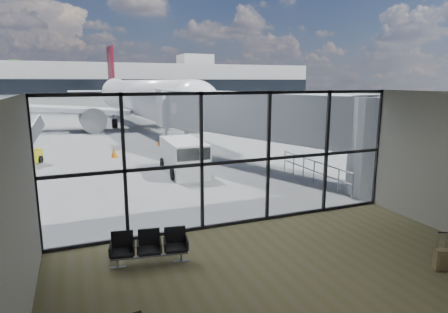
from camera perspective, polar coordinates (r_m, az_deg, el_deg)
ground at (r=51.55m, az=-16.27°, el=5.55°), size 220.00×220.00×0.00m
lounge_shell at (r=8.22m, az=15.33°, el=-4.20°), size 12.02×8.01×4.51m
glass_curtain_wall at (r=12.37m, az=1.84°, el=-0.56°), size 12.10×0.12×4.50m
jet_bridge at (r=20.72m, az=6.51°, el=5.62°), size 8.00×16.50×4.33m
apron_railing at (r=18.40m, az=13.55°, el=-1.78°), size 0.06×5.46×1.11m
far_terminal at (r=73.19m, az=-18.65°, el=10.30°), size 80.00×12.20×11.00m
tree_5 at (r=83.72m, az=-29.19°, el=10.67°), size 6.27×6.27×9.03m
seating_row at (r=10.47m, az=-11.31°, el=-13.09°), size 2.04×0.88×0.91m
suitcase at (r=11.44m, az=30.32°, el=-13.42°), size 0.43×0.37×1.01m
airliner at (r=42.38m, az=-12.88°, el=8.63°), size 32.92×38.19×9.84m
service_van at (r=19.90m, az=-6.08°, el=0.00°), size 2.07×4.11×1.77m
mobile_stairs at (r=24.61m, az=-28.82°, el=-0.03°), size 2.64×3.54×2.26m
traffic_cone_a at (r=25.07m, az=-16.38°, el=0.56°), size 0.45×0.45×0.65m
traffic_cone_b at (r=24.52m, az=-6.96°, el=0.74°), size 0.47×0.47×0.68m
traffic_cone_c at (r=29.06m, az=-9.72°, el=2.27°), size 0.44×0.44×0.62m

